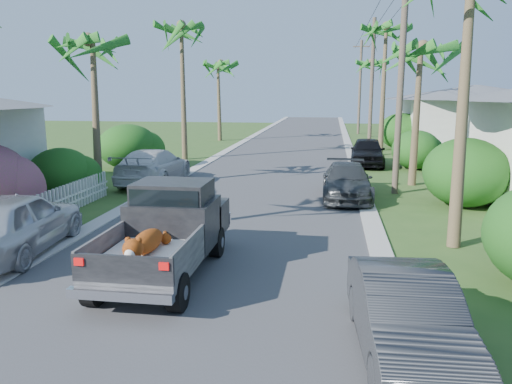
% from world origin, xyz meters
% --- Properties ---
extents(ground, '(120.00, 120.00, 0.00)m').
position_xyz_m(ground, '(0.00, 0.00, 0.00)').
color(ground, '#30521E').
rests_on(ground, ground).
extents(road, '(8.00, 100.00, 0.02)m').
position_xyz_m(road, '(0.00, 25.00, 0.01)').
color(road, '#38383A').
rests_on(road, ground).
extents(curb_left, '(0.60, 100.00, 0.06)m').
position_xyz_m(curb_left, '(-4.30, 25.00, 0.03)').
color(curb_left, '#A5A39E').
rests_on(curb_left, ground).
extents(curb_right, '(0.60, 100.00, 0.06)m').
position_xyz_m(curb_right, '(4.30, 25.00, 0.03)').
color(curb_right, '#A5A39E').
rests_on(curb_right, ground).
extents(pickup_truck, '(1.98, 5.12, 2.06)m').
position_xyz_m(pickup_truck, '(-0.71, 3.02, 1.01)').
color(pickup_truck, black).
rests_on(pickup_truck, ground).
extents(parked_car_rn, '(1.73, 4.19, 1.35)m').
position_xyz_m(parked_car_rn, '(4.18, -0.30, 0.67)').
color(parked_car_rn, '#2B2D30').
rests_on(parked_car_rn, ground).
extents(parked_car_rm, '(1.92, 4.61, 1.33)m').
position_xyz_m(parked_car_rm, '(3.60, 11.73, 0.67)').
color(parked_car_rm, '#2F3235').
rests_on(parked_car_rm, ground).
extents(parked_car_rf, '(2.05, 4.66, 1.56)m').
position_xyz_m(parked_car_rf, '(5.00, 20.94, 0.78)').
color(parked_car_rf, black).
rests_on(parked_car_rf, ground).
extents(parked_car_ln, '(2.41, 5.01, 1.65)m').
position_xyz_m(parked_car_ln, '(-5.00, 3.48, 0.83)').
color(parked_car_ln, silver).
rests_on(parked_car_ln, ground).
extents(parked_car_lf, '(2.21, 5.42, 1.57)m').
position_xyz_m(parked_car_lf, '(-5.00, 13.72, 0.79)').
color(parked_car_lf, silver).
rests_on(parked_car_lf, ground).
extents(palm_l_b, '(4.40, 4.40, 7.40)m').
position_xyz_m(palm_l_b, '(-6.80, 12.00, 6.15)').
color(palm_l_b, brown).
rests_on(palm_l_b, ground).
extents(palm_l_c, '(4.40, 4.40, 9.20)m').
position_xyz_m(palm_l_c, '(-6.00, 22.00, 7.91)').
color(palm_l_c, brown).
rests_on(palm_l_c, ground).
extents(palm_l_d, '(4.40, 4.40, 7.70)m').
position_xyz_m(palm_l_d, '(-6.50, 34.00, 6.44)').
color(palm_l_d, brown).
rests_on(palm_l_d, ground).
extents(palm_r_b, '(4.40, 4.40, 7.20)m').
position_xyz_m(palm_r_b, '(6.60, 15.00, 5.95)').
color(palm_r_b, brown).
rests_on(palm_r_b, ground).
extents(palm_r_c, '(4.40, 4.40, 9.40)m').
position_xyz_m(palm_r_c, '(6.20, 26.00, 8.11)').
color(palm_r_c, brown).
rests_on(palm_r_c, ground).
extents(palm_r_d, '(4.40, 4.40, 8.00)m').
position_xyz_m(palm_r_d, '(6.50, 40.00, 6.74)').
color(palm_r_d, brown).
rests_on(palm_r_d, ground).
extents(shrub_l_c, '(2.40, 2.64, 2.00)m').
position_xyz_m(shrub_l_c, '(-7.40, 10.00, 1.00)').
color(shrub_l_c, '#194F16').
rests_on(shrub_l_c, ground).
extents(shrub_l_d, '(3.20, 3.52, 2.40)m').
position_xyz_m(shrub_l_d, '(-8.00, 18.00, 1.20)').
color(shrub_l_d, '#194F16').
rests_on(shrub_l_d, ground).
extents(shrub_r_b, '(3.00, 3.30, 2.50)m').
position_xyz_m(shrub_r_b, '(7.80, 11.00, 1.25)').
color(shrub_r_b, '#194F16').
rests_on(shrub_r_b, ground).
extents(shrub_r_c, '(2.60, 2.86, 2.10)m').
position_xyz_m(shrub_r_c, '(7.50, 20.00, 1.05)').
color(shrub_r_c, '#194F16').
rests_on(shrub_r_c, ground).
extents(shrub_r_d, '(3.20, 3.52, 2.60)m').
position_xyz_m(shrub_r_d, '(8.00, 30.00, 1.30)').
color(shrub_r_d, '#194F16').
rests_on(shrub_r_d, ground).
extents(picket_fence, '(0.10, 11.00, 1.00)m').
position_xyz_m(picket_fence, '(-6.00, 5.50, 0.50)').
color(picket_fence, white).
rests_on(picket_fence, ground).
extents(house_right_far, '(9.00, 8.00, 4.60)m').
position_xyz_m(house_right_far, '(13.00, 30.00, 2.12)').
color(house_right_far, silver).
rests_on(house_right_far, ground).
extents(utility_pole_b, '(1.60, 0.26, 9.00)m').
position_xyz_m(utility_pole_b, '(5.60, 13.00, 4.60)').
color(utility_pole_b, brown).
rests_on(utility_pole_b, ground).
extents(utility_pole_c, '(1.60, 0.26, 9.00)m').
position_xyz_m(utility_pole_c, '(5.60, 28.00, 4.60)').
color(utility_pole_c, brown).
rests_on(utility_pole_c, ground).
extents(utility_pole_d, '(1.60, 0.26, 9.00)m').
position_xyz_m(utility_pole_d, '(5.60, 43.00, 4.60)').
color(utility_pole_d, brown).
rests_on(utility_pole_d, ground).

